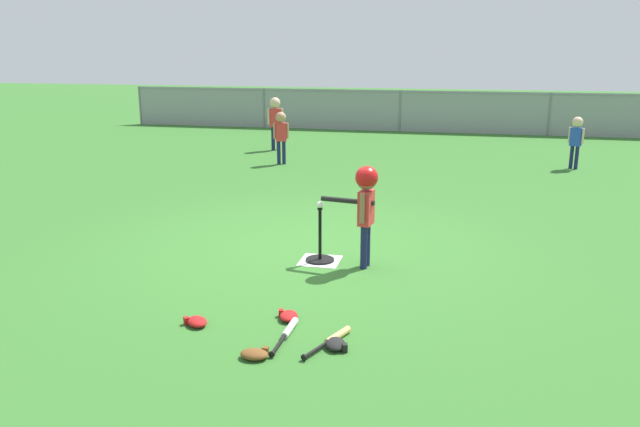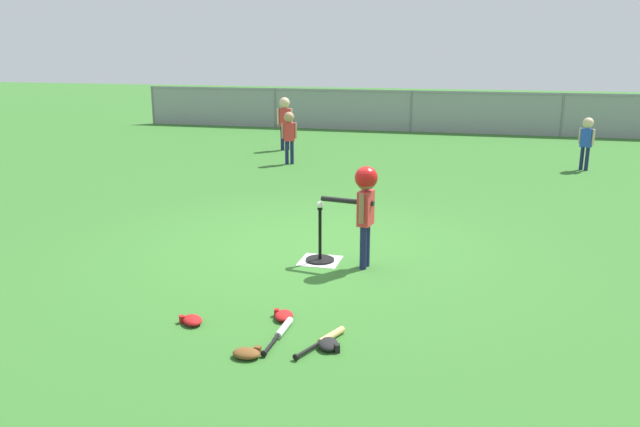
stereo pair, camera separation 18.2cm
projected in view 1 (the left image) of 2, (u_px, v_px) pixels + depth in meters
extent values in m
plane|color=#336B28|center=(308.00, 248.00, 7.54)|extent=(60.00, 60.00, 0.00)
cube|color=white|center=(320.00, 260.00, 7.07)|extent=(0.44, 0.44, 0.01)
cylinder|color=black|center=(320.00, 260.00, 7.07)|extent=(0.32, 0.32, 0.03)
cylinder|color=black|center=(320.00, 234.00, 6.99)|extent=(0.04, 0.04, 0.59)
cylinder|color=black|center=(320.00, 209.00, 6.92)|extent=(0.06, 0.06, 0.02)
sphere|color=white|center=(320.00, 205.00, 6.91)|extent=(0.07, 0.07, 0.07)
cylinder|color=#191E4C|center=(364.00, 247.00, 6.77)|extent=(0.07, 0.07, 0.48)
cylinder|color=#191E4C|center=(367.00, 245.00, 6.87)|extent=(0.07, 0.07, 0.48)
cube|color=red|center=(366.00, 208.00, 6.71)|extent=(0.16, 0.23, 0.37)
cylinder|color=#8C6647|center=(362.00, 208.00, 6.58)|extent=(0.05, 0.05, 0.32)
cylinder|color=#8C6647|center=(370.00, 203.00, 6.82)|extent=(0.05, 0.05, 0.32)
sphere|color=#8C6647|center=(367.00, 180.00, 6.63)|extent=(0.21, 0.21, 0.21)
sphere|color=red|center=(367.00, 177.00, 6.63)|extent=(0.24, 0.24, 0.24)
cylinder|color=black|center=(348.00, 201.00, 6.77)|extent=(0.60, 0.15, 0.06)
cylinder|color=#191E4C|center=(284.00, 153.00, 12.84)|extent=(0.07, 0.07, 0.47)
cylinder|color=#191E4C|center=(279.00, 153.00, 12.83)|extent=(0.07, 0.07, 0.47)
cube|color=red|center=(281.00, 132.00, 12.73)|extent=(0.24, 0.19, 0.37)
cylinder|color=tan|center=(288.00, 131.00, 12.74)|extent=(0.05, 0.05, 0.32)
cylinder|color=tan|center=(275.00, 131.00, 12.71)|extent=(0.05, 0.05, 0.32)
sphere|color=tan|center=(281.00, 117.00, 12.65)|extent=(0.21, 0.21, 0.21)
cylinder|color=#191E4C|center=(278.00, 138.00, 14.59)|extent=(0.08, 0.08, 0.54)
cylinder|color=#191E4C|center=(273.00, 139.00, 14.58)|extent=(0.08, 0.08, 0.54)
cube|color=red|center=(275.00, 118.00, 14.46)|extent=(0.27, 0.22, 0.42)
cylinder|color=beige|center=(282.00, 116.00, 14.47)|extent=(0.06, 0.06, 0.36)
cylinder|color=beige|center=(269.00, 116.00, 14.44)|extent=(0.06, 0.06, 0.36)
sphere|color=beige|center=(275.00, 103.00, 14.38)|extent=(0.24, 0.24, 0.24)
cylinder|color=#191E4C|center=(577.00, 158.00, 12.31)|extent=(0.07, 0.07, 0.45)
cylinder|color=#191E4C|center=(571.00, 157.00, 12.37)|extent=(0.07, 0.07, 0.45)
cube|color=#2347B7|center=(576.00, 137.00, 12.24)|extent=(0.24, 0.20, 0.35)
cylinder|color=beige|center=(583.00, 136.00, 12.15)|extent=(0.05, 0.05, 0.30)
cylinder|color=beige|center=(570.00, 135.00, 12.31)|extent=(0.05, 0.05, 0.30)
sphere|color=beige|center=(578.00, 122.00, 12.16)|extent=(0.20, 0.20, 0.20)
cylinder|color=silver|center=(290.00, 328.00, 5.31)|extent=(0.07, 0.32, 0.06)
cylinder|color=black|center=(278.00, 345.00, 5.01)|extent=(0.04, 0.32, 0.03)
cylinder|color=black|center=(272.00, 354.00, 4.86)|extent=(0.05, 0.02, 0.05)
cylinder|color=#DBB266|center=(338.00, 336.00, 5.18)|extent=(0.18, 0.31, 0.06)
cylinder|color=black|center=(316.00, 350.00, 4.93)|extent=(0.15, 0.30, 0.03)
cylinder|color=black|center=(304.00, 357.00, 4.81)|extent=(0.05, 0.03, 0.05)
ellipsoid|color=black|center=(335.00, 344.00, 5.02)|extent=(0.21, 0.25, 0.07)
cube|color=black|center=(345.00, 348.00, 4.96)|extent=(0.05, 0.06, 0.06)
ellipsoid|color=#B21919|center=(289.00, 316.00, 5.54)|extent=(0.20, 0.25, 0.07)
cube|color=#B21919|center=(281.00, 313.00, 5.61)|extent=(0.05, 0.06, 0.06)
ellipsoid|color=brown|center=(254.00, 354.00, 4.85)|extent=(0.22, 0.16, 0.07)
cube|color=brown|center=(265.00, 351.00, 4.90)|extent=(0.05, 0.04, 0.06)
ellipsoid|color=#B21919|center=(197.00, 322.00, 5.43)|extent=(0.27, 0.27, 0.07)
cube|color=#B21919|center=(186.00, 321.00, 5.45)|extent=(0.06, 0.06, 0.06)
cylinder|color=slate|center=(140.00, 105.00, 19.44)|extent=(0.06, 0.06, 1.15)
cylinder|color=slate|center=(264.00, 108.00, 18.59)|extent=(0.06, 0.06, 1.15)
cylinder|color=slate|center=(400.00, 111.00, 17.75)|extent=(0.06, 0.06, 1.15)
cylinder|color=slate|center=(549.00, 114.00, 16.90)|extent=(0.06, 0.06, 1.15)
cube|color=gray|center=(401.00, 92.00, 17.62)|extent=(16.00, 0.03, 0.03)
cube|color=gray|center=(400.00, 111.00, 17.75)|extent=(16.00, 0.01, 1.15)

